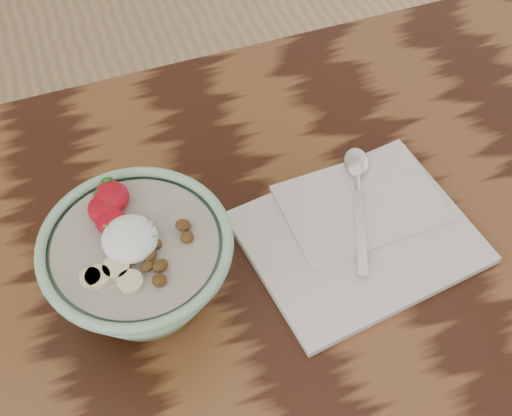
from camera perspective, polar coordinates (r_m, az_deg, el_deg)
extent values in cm
cube|color=black|center=(85.60, 1.58, -9.02)|extent=(160.00, 90.00, 4.00)
cylinder|color=#8CBC98|center=(85.16, -8.70, -6.89)|extent=(9.20, 9.20, 1.31)
torus|color=#8CBC98|center=(76.11, -9.68, -2.90)|extent=(20.93, 20.93, 1.21)
cylinder|color=#AFA691|center=(76.65, -9.62, -3.17)|extent=(17.75, 17.75, 1.10)
ellipsoid|color=white|center=(75.33, -10.05, -2.45)|extent=(5.94, 5.94, 3.27)
ellipsoid|color=#A10715|center=(78.38, -12.09, -0.06)|extent=(3.48, 3.83, 1.92)
cone|color=#286623|center=(79.13, -12.37, 0.93)|extent=(1.40, 1.03, 1.52)
ellipsoid|color=#A10715|center=(77.31, -11.53, -1.02)|extent=(3.37, 3.71, 1.85)
cone|color=#286623|center=(77.99, -11.81, -0.03)|extent=(1.40, 1.03, 1.52)
ellipsoid|color=#A10715|center=(79.04, -11.49, 0.87)|extent=(3.90, 4.29, 2.15)
cone|color=#286623|center=(79.92, -11.80, 1.94)|extent=(1.40, 1.03, 1.52)
cylinder|color=beige|center=(74.45, -13.11, -5.46)|extent=(2.22, 2.22, 0.70)
cylinder|color=beige|center=(74.35, -12.54, -5.39)|extent=(2.65, 2.65, 0.70)
cylinder|color=beige|center=(73.39, -10.04, -5.85)|extent=(2.67, 2.67, 0.70)
cylinder|color=beige|center=(74.54, -11.13, -4.71)|extent=(2.79, 2.79, 0.70)
ellipsoid|color=brown|center=(74.58, -8.60, -3.71)|extent=(2.38, 2.39, 1.25)
ellipsoid|color=brown|center=(75.37, -8.02, -2.79)|extent=(1.68, 1.84, 1.13)
ellipsoid|color=brown|center=(76.20, -5.86, -1.38)|extent=(2.25, 2.18, 1.13)
ellipsoid|color=brown|center=(72.89, -7.74, -5.74)|extent=(2.00, 2.00, 1.16)
ellipsoid|color=brown|center=(73.92, -8.70, -4.65)|extent=(1.82, 1.61, 0.81)
ellipsoid|color=brown|center=(73.70, -7.66, -4.59)|extent=(2.22, 2.12, 1.04)
ellipsoid|color=brown|center=(75.45, -5.55, -2.32)|extent=(2.00, 2.00, 1.11)
cylinder|color=#56893A|center=(74.13, -10.68, -2.79)|extent=(1.20, 0.52, 0.22)
cylinder|color=#56893A|center=(75.52, -11.07, -1.36)|extent=(0.79, 1.45, 0.23)
cylinder|color=#56893A|center=(74.17, -8.44, -2.21)|extent=(1.49, 0.89, 0.23)
cylinder|color=#56893A|center=(74.89, -10.64, -1.93)|extent=(1.20, 0.79, 0.22)
cylinder|color=#56893A|center=(75.24, -10.17, -1.43)|extent=(0.96, 1.76, 0.24)
cylinder|color=#56893A|center=(75.14, -11.59, -1.91)|extent=(0.23, 1.73, 0.24)
cylinder|color=#56893A|center=(73.88, -9.23, -2.71)|extent=(1.32, 0.61, 0.23)
cylinder|color=#56893A|center=(75.60, -11.51, -1.39)|extent=(1.75, 0.79, 0.24)
cylinder|color=#56893A|center=(74.61, -11.39, -2.44)|extent=(1.21, 0.33, 0.22)
cylinder|color=#56893A|center=(75.03, -8.82, -1.33)|extent=(1.24, 1.49, 0.24)
cylinder|color=#56893A|center=(74.56, -8.55, -1.79)|extent=(1.54, 1.34, 0.24)
cylinder|color=#56893A|center=(74.61, -10.52, -2.20)|extent=(1.61, 1.29, 0.25)
cube|color=silver|center=(89.57, 8.21, -2.34)|extent=(29.81, 25.42, 1.04)
cube|color=silver|center=(91.61, 8.39, 0.34)|extent=(20.22, 14.24, 0.62)
cube|color=silver|center=(88.41, 8.36, -1.93)|extent=(5.65, 12.05, 0.38)
cylinder|color=silver|center=(92.92, 8.12, 2.14)|extent=(1.89, 3.31, 0.76)
ellipsoid|color=silver|center=(94.79, 8.03, 3.67)|extent=(4.90, 5.84, 1.03)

